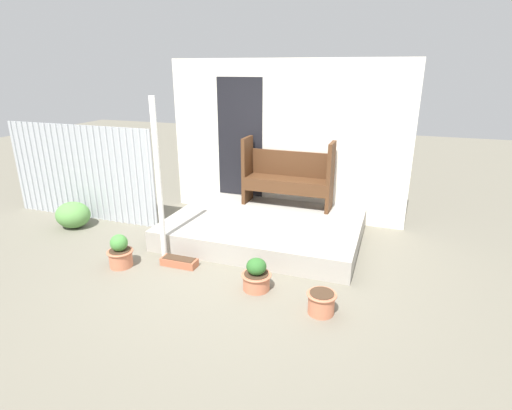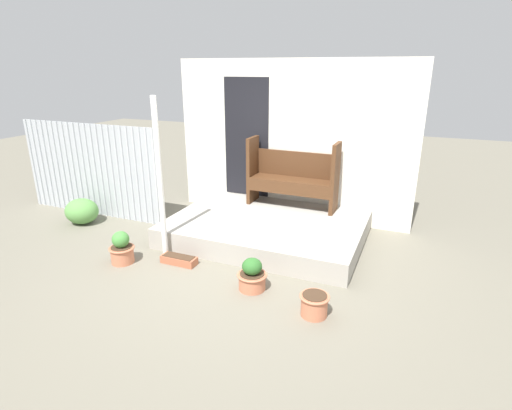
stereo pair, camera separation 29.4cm
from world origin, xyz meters
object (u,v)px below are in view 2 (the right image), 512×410
object	(u,v)px
planter_box_rect	(179,260)
support_post	(160,181)
flower_pot_middle	(252,276)
bench	(293,174)
flower_pot_left	(122,249)
shrub_by_fence	(82,211)
flower_pot_right	(314,304)

from	to	relation	value
planter_box_rect	support_post	bearing A→B (deg)	156.48
flower_pot_middle	bench	bearing A→B (deg)	95.96
flower_pot_left	planter_box_rect	xyz separation A→B (m)	(0.71, 0.26, -0.14)
bench	shrub_by_fence	world-z (taller)	bench
shrub_by_fence	support_post	bearing A→B (deg)	-13.70
flower_pot_left	planter_box_rect	bearing A→B (deg)	20.27
flower_pot_left	flower_pot_right	size ratio (longest dim) A/B	1.38
bench	planter_box_rect	distance (m)	2.31
flower_pot_right	planter_box_rect	xyz separation A→B (m)	(-1.95, 0.44, -0.08)
flower_pot_left	bench	bearing A→B (deg)	53.92
support_post	bench	distance (m)	2.22
bench	flower_pot_left	xyz separation A→B (m)	(-1.62, -2.23, -0.65)
bench	shrub_by_fence	size ratio (longest dim) A/B	2.62
support_post	flower_pot_left	distance (m)	1.04
bench	flower_pot_right	size ratio (longest dim) A/B	4.53
flower_pot_middle	flower_pot_right	distance (m)	0.84
support_post	flower_pot_left	world-z (taller)	support_post
flower_pot_right	shrub_by_fence	size ratio (longest dim) A/B	0.58
support_post	planter_box_rect	distance (m)	1.07
support_post	flower_pot_left	xyz separation A→B (m)	(-0.41, -0.39, -0.88)
bench	flower_pot_right	bearing A→B (deg)	-66.24
bench	shrub_by_fence	bearing A→B (deg)	-156.45
flower_pot_left	flower_pot_right	distance (m)	2.66
bench	flower_pot_right	xyz separation A→B (m)	(1.03, -2.41, -0.71)
support_post	flower_pot_right	distance (m)	2.50
support_post	bench	bearing A→B (deg)	56.43
flower_pot_middle	flower_pot_right	size ratio (longest dim) A/B	1.22
flower_pot_left	support_post	bearing A→B (deg)	44.09
planter_box_rect	shrub_by_fence	distance (m)	2.37
flower_pot_right	bench	bearing A→B (deg)	113.19
flower_pot_middle	shrub_by_fence	size ratio (longest dim) A/B	0.71
bench	flower_pot_middle	world-z (taller)	bench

